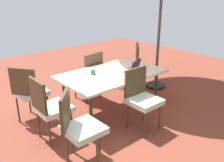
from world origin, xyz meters
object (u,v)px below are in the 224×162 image
chair_northeast (78,125)px  chair_north (142,96)px  dining_table (112,76)px  chair_south (89,73)px  chair_east (49,106)px  chair_southwest (130,63)px  cup (93,72)px  chair_southeast (29,90)px  laptop (132,69)px

chair_northeast → chair_north: bearing=-44.6°
dining_table → chair_south: chair_south is taller
chair_south → chair_east: 1.50m
chair_southwest → cup: bearing=-26.2°
chair_north → chair_southwest: bearing=52.0°
chair_southwest → chair_southeast: size_ratio=1.00×
chair_north → laptop: 0.65m
chair_east → chair_southwest: size_ratio=1.00×
chair_southwest → chair_east: bearing=-29.9°
chair_south → chair_southwest: size_ratio=1.00×
laptop → cup: bearing=-45.6°
chair_northeast → laptop: 1.64m
chair_southeast → laptop: bearing=-156.2°
dining_table → cup: (0.30, -0.14, 0.09)m
chair_east → chair_southwest: 2.48m
chair_southwest → chair_northeast: bearing=-15.5°
laptop → chair_east: bearing=-23.4°
chair_south → laptop: bearing=100.4°
chair_south → chair_northeast: (1.25, 1.50, 0.00)m
dining_table → cup: size_ratio=21.24×
chair_northeast → chair_east: (0.03, -0.71, 0.00)m
chair_north → chair_southwest: same height
chair_east → cup: chair_east is taller
chair_east → cup: 0.98m
chair_southwest → chair_southeast: (2.35, 0.01, 0.00)m
chair_north → cup: chair_north is taller
cup → chair_northeast: bearing=44.8°
chair_south → chair_east: same height
chair_south → cup: (0.35, 0.60, 0.26)m
dining_table → chair_northeast: (1.20, 0.76, -0.16)m
dining_table → chair_east: bearing=2.1°
dining_table → chair_southeast: (1.21, -0.69, -0.16)m
dining_table → chair_southeast: bearing=-29.6°
chair_northeast → chair_southwest: 2.75m
laptop → chair_northeast: bearing=2.5°
chair_northeast → chair_east: size_ratio=1.00×
chair_north → laptop: size_ratio=2.57×
chair_north → chair_southwest: (-1.12, -1.38, 0.00)m
chair_northeast → cup: chair_northeast is taller
laptop → cup: laptop is taller
chair_south → chair_east: (1.27, 0.78, 0.00)m
chair_northeast → laptop: (-1.51, -0.58, 0.26)m
chair_south → chair_east: bearing=25.9°
chair_northeast → chair_southwest: bearing=-16.1°
chair_southeast → chair_north: bearing=-174.9°
chair_northeast → chair_southeast: bearing=42.4°
chair_north → cup: size_ratio=11.69×
chair_north → chair_southeast: bearing=133.0°
chair_east → laptop: size_ratio=2.57×
chair_northeast → cup: size_ratio=11.69×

